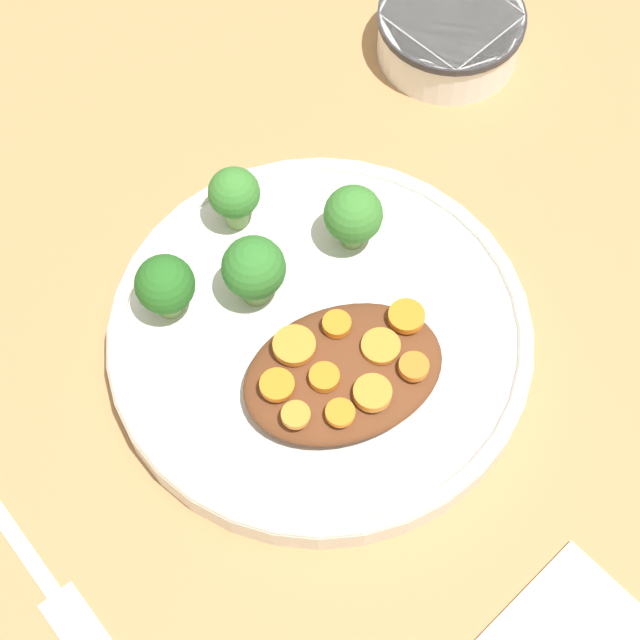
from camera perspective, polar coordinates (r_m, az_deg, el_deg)
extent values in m
plane|color=tan|center=(0.73, 0.00, -1.39)|extent=(4.00, 4.00, 0.00)
cylinder|color=silver|center=(0.72, 0.00, -0.99)|extent=(0.28, 0.28, 0.02)
torus|color=silver|center=(0.71, 0.00, -0.58)|extent=(0.28, 0.28, 0.01)
cylinder|color=white|center=(0.87, 6.92, 14.94)|extent=(0.11, 0.11, 0.04)
cylinder|color=#333338|center=(0.86, 7.05, 15.76)|extent=(0.11, 0.11, 0.01)
cylinder|color=white|center=(0.86, 7.00, 15.44)|extent=(0.09, 0.09, 0.01)
ellipsoid|color=brown|center=(0.68, 1.31, -2.80)|extent=(0.13, 0.09, 0.02)
cylinder|color=#759E51|center=(0.71, -3.46, 1.84)|extent=(0.02, 0.02, 0.02)
sphere|color=#337A2D|center=(0.69, -3.56, 2.80)|extent=(0.04, 0.04, 0.04)
cylinder|color=#759E51|center=(0.73, 1.74, 4.70)|extent=(0.02, 0.02, 0.02)
sphere|color=#3D8433|center=(0.72, 1.79, 5.65)|extent=(0.04, 0.04, 0.04)
cylinder|color=#7FA85B|center=(0.71, -8.06, 1.03)|extent=(0.02, 0.02, 0.02)
sphere|color=#286B23|center=(0.70, -8.27, 1.89)|extent=(0.04, 0.04, 0.04)
cylinder|color=#7FA85B|center=(0.75, -4.49, 5.82)|extent=(0.02, 0.02, 0.02)
sphere|color=#3D8433|center=(0.73, -4.61, 6.78)|extent=(0.04, 0.04, 0.04)
cylinder|color=orange|center=(0.65, -1.30, -5.08)|extent=(0.02, 0.02, 0.00)
cylinder|color=orange|center=(0.66, 2.82, -3.91)|extent=(0.02, 0.02, 0.01)
cylinder|color=orange|center=(0.67, -1.38, -1.37)|extent=(0.03, 0.03, 0.01)
cylinder|color=orange|center=(0.68, 4.63, 0.20)|extent=(0.02, 0.02, 0.01)
cylinder|color=orange|center=(0.68, 0.90, -0.22)|extent=(0.02, 0.02, 0.01)
cylinder|color=orange|center=(0.67, 5.02, -2.49)|extent=(0.02, 0.02, 0.01)
cylinder|color=orange|center=(0.67, 3.26, -1.40)|extent=(0.03, 0.03, 0.00)
cylinder|color=orange|center=(0.65, 1.09, -4.97)|extent=(0.02, 0.02, 0.00)
cylinder|color=orange|center=(0.66, -2.30, -3.48)|extent=(0.02, 0.02, 0.00)
cylinder|color=orange|center=(0.66, 0.23, -3.07)|extent=(0.02, 0.02, 0.01)
cube|color=silver|center=(0.67, -12.66, -15.90)|extent=(0.04, 0.06, 0.01)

